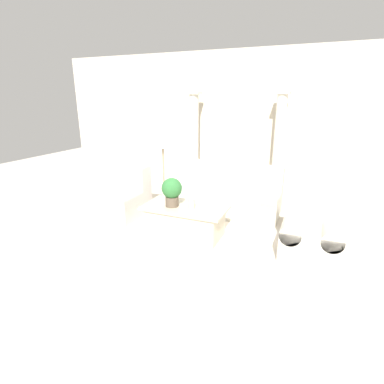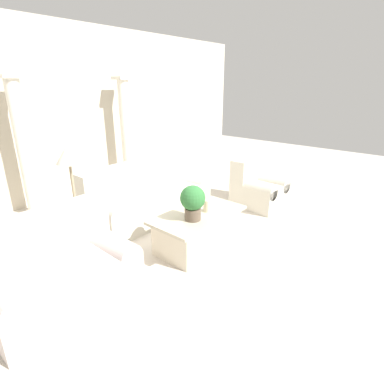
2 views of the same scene
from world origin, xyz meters
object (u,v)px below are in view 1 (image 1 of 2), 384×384
object	(u,v)px
sofa_long	(224,193)
potted_plant	(172,190)
loveseat	(110,194)
coffee_table	(185,220)
floor_lamp	(163,148)
armchair	(312,230)

from	to	relation	value
sofa_long	potted_plant	size ratio (longest dim) A/B	4.68
sofa_long	loveseat	world-z (taller)	same
coffee_table	floor_lamp	distance (m)	1.88
sofa_long	armchair	xyz separation A→B (m)	(1.63, -1.17, -0.00)
sofa_long	coffee_table	bearing A→B (deg)	-100.07
sofa_long	loveseat	size ratio (longest dim) A/B	1.53
loveseat	coffee_table	world-z (taller)	loveseat
floor_lamp	loveseat	bearing A→B (deg)	-129.26
loveseat	potted_plant	xyz separation A→B (m)	(1.57, -0.47, 0.40)
loveseat	potted_plant	size ratio (longest dim) A/B	3.06
loveseat	potted_plant	bearing A→B (deg)	-16.71
potted_plant	armchair	bearing A→B (deg)	6.20
coffee_table	loveseat	bearing A→B (deg)	167.17
sofa_long	potted_plant	distance (m)	1.52
sofa_long	armchair	bearing A→B (deg)	-35.73
loveseat	floor_lamp	size ratio (longest dim) A/B	0.98
potted_plant	armchair	distance (m)	2.11
coffee_table	potted_plant	distance (m)	0.54
sofa_long	floor_lamp	size ratio (longest dim) A/B	1.51
coffee_table	potted_plant	world-z (taller)	potted_plant
floor_lamp	sofa_long	bearing A→B (deg)	2.56
sofa_long	floor_lamp	xyz separation A→B (m)	(-1.29, -0.06, 0.81)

